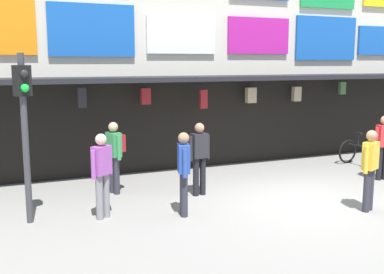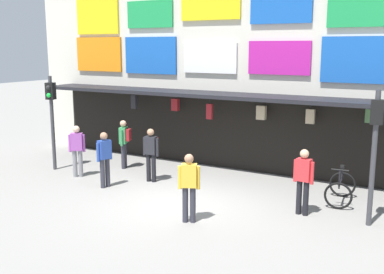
% 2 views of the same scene
% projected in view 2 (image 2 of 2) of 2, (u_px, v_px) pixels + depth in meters
% --- Properties ---
extents(ground_plane, '(80.00, 80.00, 0.00)m').
position_uv_depth(ground_plane, '(181.00, 203.00, 12.57)').
color(ground_plane, gray).
extents(shopfront, '(18.00, 2.60, 8.00)m').
position_uv_depth(shopfront, '(250.00, 52.00, 15.71)').
color(shopfront, beige).
rests_on(shopfront, ground).
extents(traffic_light_near, '(0.34, 0.35, 3.20)m').
position_uv_depth(traffic_light_near, '(51.00, 108.00, 15.58)').
color(traffic_light_near, '#38383D').
rests_on(traffic_light_near, ground).
extents(traffic_light_far, '(0.31, 0.34, 3.20)m').
position_uv_depth(traffic_light_far, '(375.00, 136.00, 10.59)').
color(traffic_light_far, '#38383D').
rests_on(traffic_light_far, ground).
extents(bicycle_parked, '(0.85, 1.24, 1.05)m').
position_uv_depth(bicycle_parked, '(340.00, 189.00, 12.49)').
color(bicycle_parked, black).
rests_on(bicycle_parked, ground).
extents(pedestrian_in_green, '(0.53, 0.39, 1.68)m').
position_uv_depth(pedestrian_in_green, '(151.00, 151.00, 14.38)').
color(pedestrian_in_green, black).
rests_on(pedestrian_in_green, ground).
extents(pedestrian_in_purple, '(0.49, 0.35, 1.68)m').
position_uv_depth(pedestrian_in_purple, '(189.00, 184.00, 11.00)').
color(pedestrian_in_purple, '#2D2D38').
rests_on(pedestrian_in_purple, ground).
extents(pedestrian_in_red, '(0.53, 0.26, 1.68)m').
position_uv_depth(pedestrian_in_red, '(303.00, 178.00, 11.50)').
color(pedestrian_in_red, black).
rests_on(pedestrian_in_red, ground).
extents(pedestrian_in_blue, '(0.31, 0.51, 1.68)m').
position_uv_depth(pedestrian_in_blue, '(104.00, 156.00, 13.78)').
color(pedestrian_in_blue, '#2D2D38').
rests_on(pedestrian_in_blue, ground).
extents(pedestrian_in_yellow, '(0.44, 0.50, 1.68)m').
position_uv_depth(pedestrian_in_yellow, '(124.00, 140.00, 15.98)').
color(pedestrian_in_yellow, '#2D2D38').
rests_on(pedestrian_in_yellow, ground).
extents(pedestrian_in_white, '(0.46, 0.38, 1.68)m').
position_uv_depth(pedestrian_in_white, '(77.00, 148.00, 14.91)').
color(pedestrian_in_white, gray).
rests_on(pedestrian_in_white, ground).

